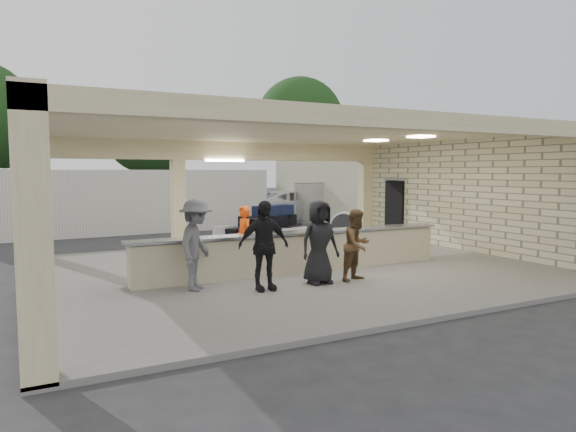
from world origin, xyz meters
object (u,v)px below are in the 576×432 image
passenger_c (196,245)px  car_white_b (364,204)px  luggage_cart (270,232)px  container_white (127,201)px  baggage_handler (244,238)px  passenger_b (264,246)px  passenger_d (319,242)px  car_white_a (291,205)px  passenger_a (357,245)px  baggage_counter (298,252)px  drum_fan (345,227)px  car_dark (241,205)px

passenger_c → car_white_b: (14.18, 13.87, -0.40)m
luggage_cart → container_white: size_ratio=0.25×
baggage_handler → car_white_b: size_ratio=0.39×
passenger_b → car_white_b: bearing=50.7°
baggage_handler → container_white: (-0.95, 10.40, 0.40)m
passenger_d → car_white_a: 15.50m
passenger_c → car_white_a: bearing=0.8°
passenger_c → container_white: container_white is taller
luggage_cart → passenger_c: 3.44m
container_white → passenger_b: bearing=-91.1°
passenger_a → passenger_c: bearing=149.2°
baggage_handler → car_white_a: baggage_handler is taller
baggage_counter → car_white_a: (6.42, 12.63, 0.19)m
passenger_c → passenger_d: 2.63m
luggage_cart → baggage_handler: 1.15m
luggage_cart → passenger_d: 2.77m
drum_fan → passenger_b: bearing=-94.0°
drum_fan → car_white_b: bearing=94.1°
passenger_a → passenger_b: passenger_b is taller
baggage_counter → car_white_b: (11.40, 13.12, 0.06)m
passenger_c → passenger_d: (2.56, -0.62, -0.03)m
car_white_a → car_dark: bearing=26.5°
baggage_handler → car_white_a: bearing=146.8°
luggage_cart → car_dark: bearing=56.0°
car_dark → luggage_cart: bearing=170.6°
baggage_handler → passenger_b: 2.27m
luggage_cart → car_dark: 14.09m
car_dark → passenger_a: bearing=176.4°
car_white_b → car_white_a: bearing=83.9°
drum_fan → car_dark: size_ratio=0.24×
passenger_d → luggage_cart: bearing=86.9°
passenger_c → passenger_d: bearing=-68.3°
baggage_counter → car_white_a: bearing=63.0°
drum_fan → baggage_handler: baggage_handler is taller
baggage_counter → passenger_b: (-1.56, -1.40, 0.44)m
drum_fan → passenger_d: 6.28m
luggage_cart → baggage_counter: bearing=-101.2°
baggage_handler → baggage_counter: bearing=52.3°
baggage_handler → passenger_b: size_ratio=0.86×
baggage_handler → drum_fan: bearing=118.8°
drum_fan → container_white: 9.61m
passenger_d → container_white: container_white is taller
drum_fan → car_white_a: size_ratio=0.20×
baggage_handler → car_white_a: 14.00m
baggage_counter → passenger_a: 1.67m
passenger_a → passenger_d: passenger_d is taller
baggage_counter → passenger_b: passenger_b is taller
baggage_handler → car_white_b: (12.49, 12.30, -0.25)m
baggage_handler → container_white: bearing=-175.5°
luggage_cart → passenger_a: 2.99m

